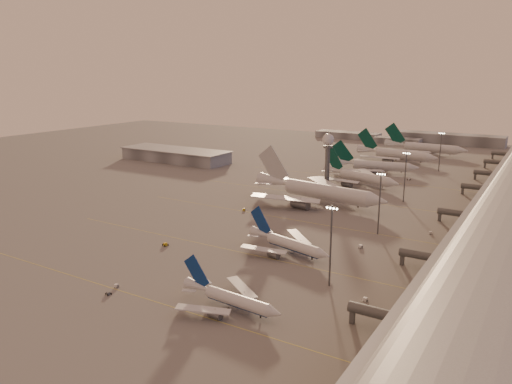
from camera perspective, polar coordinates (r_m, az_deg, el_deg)
The scene contains 26 objects.
ground at distance 181.80m, azimuth -8.80°, elevation -6.62°, with size 700.00×700.00×0.00m, color #605D5D.
taxiway_markings at distance 211.93m, azimuth 7.36°, elevation -3.60°, with size 180.00×185.25×0.02m.
hangar at distance 359.81m, azimuth -9.19°, elevation 4.21°, with size 82.00×27.00×8.50m.
radar_tower at distance 274.32m, azimuth 8.21°, elevation 4.83°, with size 6.40×6.40×31.10m.
mast_a at distance 148.27m, azimuth 8.54°, elevation -5.71°, with size 3.60×0.56×25.00m.
mast_b at distance 198.95m, azimuth 13.95°, elevation -0.94°, with size 3.60×0.56×25.00m.
mast_c at distance 251.96m, azimuth 16.68°, elevation 1.93°, with size 3.60×0.56×25.00m.
mast_d at distance 339.02m, azimuth 20.32°, elevation 4.56°, with size 3.60×0.56×25.00m.
distant_horizon at distance 471.08m, azimuth 17.86°, elevation 5.89°, with size 165.00×37.50×9.00m.
narrowbody_near at distance 137.19m, azimuth -2.90°, elevation -12.27°, with size 32.79×26.10×12.81m.
narrowbody_mid at distance 176.76m, azimuth 3.68°, elevation -6.08°, with size 36.01×28.39×14.32m.
widebody_white at distance 243.48m, azimuth 7.15°, elevation -0.23°, with size 72.68×57.85×25.66m.
greentail_a at distance 287.12m, azimuth 11.79°, elevation 1.50°, with size 50.42×40.03×19.07m.
greentail_b at distance 322.19m, azimuth 13.42°, elevation 2.76°, with size 53.93×43.12×19.82m.
greentail_c at distance 367.08m, azimuth 15.73°, elevation 3.99°, with size 60.41×48.47×22.03m.
greentail_d at distance 403.20m, azimuth 18.75°, elevation 4.63°, with size 63.42×51.11×23.02m.
gsv_truck_a at distance 155.67m, azimuth -15.56°, elevation -10.12°, with size 5.52×2.85×2.12m.
gsv_tug_near at distance 151.98m, azimuth -16.52°, elevation -11.06°, with size 2.38×3.30×0.86m.
gsv_catering_a at distance 144.71m, azimuth 12.48°, elevation -11.35°, with size 5.45×2.88×4.33m.
gsv_tug_mid at distance 186.81m, azimuth -10.31°, elevation -5.93°, with size 4.52×3.63×1.12m.
gsv_truck_b at distance 185.33m, azimuth 12.00°, elevation -5.94°, with size 6.33×2.65×2.50m.
gsv_truck_c at distance 229.12m, azimuth -1.29°, elevation -1.87°, with size 5.41×5.26×2.24m.
gsv_catering_b at distance 208.11m, azimuth 19.39°, elevation -4.04°, with size 5.33×3.56×4.02m.
gsv_tug_far at distance 260.43m, azimuth 6.77°, elevation -0.20°, with size 2.32×3.33×0.88m.
gsv_truck_d at distance 281.69m, azimuth 4.78°, elevation 1.04°, with size 3.39×5.64×2.15m.
gsv_tug_hangar at distance 306.12m, azimuth 17.07°, elevation 1.40°, with size 4.11×2.60×1.14m.
Camera 1 is at (111.18, -129.47, 62.67)m, focal length 35.00 mm.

